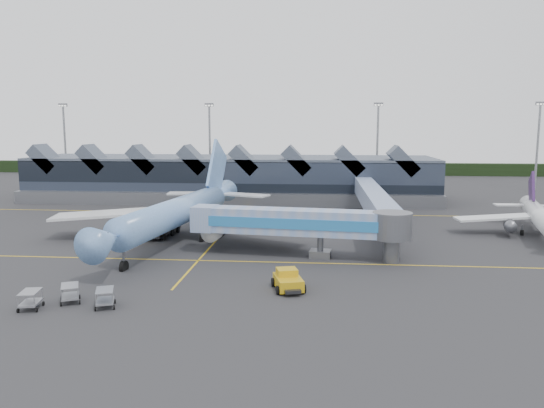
# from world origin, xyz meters

# --- Properties ---
(ground) EXTENTS (260.00, 260.00, 0.00)m
(ground) POSITION_xyz_m (0.00, 0.00, 0.00)
(ground) COLOR #252528
(ground) RESTS_ON ground
(taxi_stripes) EXTENTS (120.00, 60.00, 0.01)m
(taxi_stripes) POSITION_xyz_m (0.00, 10.00, 0.01)
(taxi_stripes) COLOR gold
(taxi_stripes) RESTS_ON ground
(tree_line_far) EXTENTS (260.00, 4.00, 4.00)m
(tree_line_far) POSITION_xyz_m (0.00, 110.00, 2.00)
(tree_line_far) COLOR black
(tree_line_far) RESTS_ON ground
(terminal) EXTENTS (90.00, 22.25, 12.52)m
(terminal) POSITION_xyz_m (-5.07, 47.35, 4.88)
(terminal) COLOR black
(terminal) RESTS_ON ground
(light_masts) EXTENTS (132.40, 42.56, 22.45)m
(light_masts) POSITION_xyz_m (21.00, 62.80, 12.49)
(light_masts) COLOR gray
(light_masts) RESTS_ON ground
(main_airliner) EXTENTS (39.19, 45.44, 14.60)m
(main_airliner) POSITION_xyz_m (-5.21, 3.34, 4.29)
(main_airliner) COLOR #638FC8
(main_airliner) RESTS_ON ground
(regional_jet) EXTENTS (24.18, 26.84, 9.28)m
(regional_jet) POSITION_xyz_m (47.98, 11.02, 2.95)
(regional_jet) COLOR silver
(regional_jet) RESTS_ON ground
(jet_bridge) EXTENTS (27.84, 7.33, 6.25)m
(jet_bridge) POSITION_xyz_m (13.86, -5.17, 4.31)
(jet_bridge) COLOR #7894C8
(jet_bridge) RESTS_ON ground
(fuel_truck) EXTENTS (3.36, 9.19, 3.06)m
(fuel_truck) POSITION_xyz_m (-8.47, 6.13, 1.71)
(fuel_truck) COLOR black
(fuel_truck) RESTS_ON ground
(pushback_tug) EXTENTS (3.77, 4.99, 2.03)m
(pushback_tug) POSITION_xyz_m (11.77, -18.70, 0.91)
(pushback_tug) COLOR #C29812
(pushback_tug) RESTS_ON ground
(baggage_carts) EXTENTS (8.63, 4.84, 1.68)m
(baggage_carts) POSITION_xyz_m (-8.12, -25.50, 0.94)
(baggage_carts) COLOR gray
(baggage_carts) RESTS_ON ground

